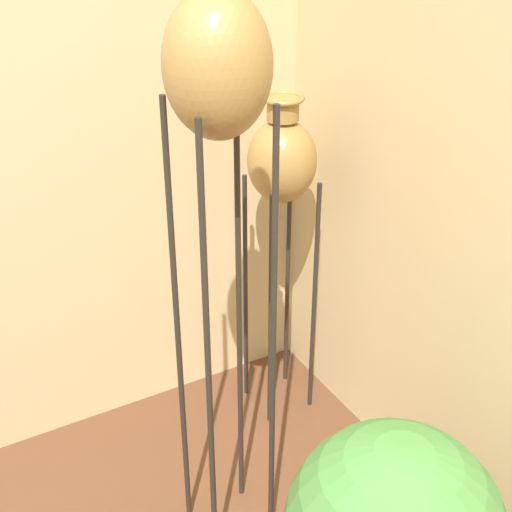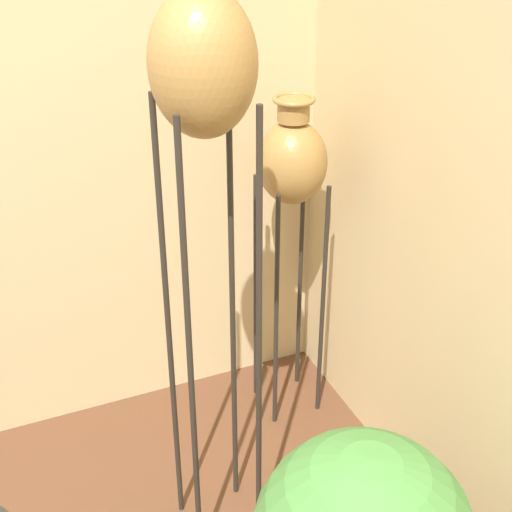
% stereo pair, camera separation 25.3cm
% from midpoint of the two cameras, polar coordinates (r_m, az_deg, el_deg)
% --- Properties ---
extents(vase_stand_tall, '(0.30, 0.30, 2.08)m').
position_cam_midpoint_polar(vase_stand_tall, '(2.00, -0.53, 13.77)').
color(vase_stand_tall, '#28231E').
rests_on(vase_stand_tall, ground_plane).
extents(vase_stand_medium, '(0.28, 0.28, 1.48)m').
position_cam_midpoint_polar(vase_stand_medium, '(2.87, 5.44, 6.92)').
color(vase_stand_medium, '#28231E').
rests_on(vase_stand_medium, ground_plane).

